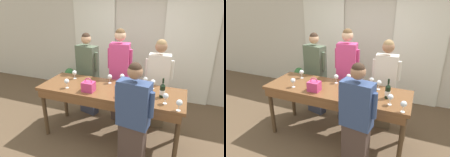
% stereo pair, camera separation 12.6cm
% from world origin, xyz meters
% --- Properties ---
extents(ground_plane, '(18.00, 18.00, 0.00)m').
position_xyz_m(ground_plane, '(0.00, 0.00, 0.00)').
color(ground_plane, brown).
extents(wall_back, '(12.00, 0.06, 2.80)m').
position_xyz_m(wall_back, '(0.00, 1.95, 1.40)').
color(wall_back, beige).
rests_on(wall_back, ground_plane).
extents(curtain_panel_left, '(1.11, 0.03, 2.69)m').
position_xyz_m(curtain_panel_left, '(-1.15, 1.89, 1.34)').
color(curtain_panel_left, white).
rests_on(curtain_panel_left, ground_plane).
extents(curtain_panel_right, '(1.11, 0.03, 2.69)m').
position_xyz_m(curtain_panel_right, '(1.15, 1.89, 1.34)').
color(curtain_panel_right, white).
rests_on(curtain_panel_right, ground_plane).
extents(tasting_bar, '(2.40, 0.80, 0.96)m').
position_xyz_m(tasting_bar, '(0.00, -0.03, 0.86)').
color(tasting_bar, brown).
rests_on(tasting_bar, ground_plane).
extents(wine_bottle, '(0.08, 0.08, 0.31)m').
position_xyz_m(wine_bottle, '(0.84, -0.02, 1.07)').
color(wine_bottle, black).
rests_on(wine_bottle, tasting_bar).
extents(handbag, '(0.19, 0.16, 0.23)m').
position_xyz_m(handbag, '(-0.29, -0.21, 1.04)').
color(handbag, '#C63870').
rests_on(handbag, tasting_bar).
extents(wine_glass_front_left, '(0.08, 0.08, 0.16)m').
position_xyz_m(wine_glass_front_left, '(-0.78, 0.19, 1.07)').
color(wine_glass_front_left, white).
rests_on(wine_glass_front_left, tasting_bar).
extents(wine_glass_front_mid, '(0.08, 0.08, 0.16)m').
position_xyz_m(wine_glass_front_mid, '(0.65, 0.24, 1.07)').
color(wine_glass_front_mid, white).
rests_on(wine_glass_front_mid, tasting_bar).
extents(wine_glass_front_right, '(0.08, 0.08, 0.16)m').
position_xyz_m(wine_glass_front_right, '(0.25, -0.21, 1.07)').
color(wine_glass_front_right, white).
rests_on(wine_glass_front_right, tasting_bar).
extents(wine_glass_center_left, '(0.08, 0.08, 0.16)m').
position_xyz_m(wine_glass_center_left, '(0.10, 0.32, 1.07)').
color(wine_glass_center_left, white).
rests_on(wine_glass_center_left, tasting_bar).
extents(wine_glass_center_mid, '(0.08, 0.08, 0.16)m').
position_xyz_m(wine_glass_center_mid, '(0.51, 0.32, 1.07)').
color(wine_glass_center_mid, white).
rests_on(wine_glass_center_mid, tasting_bar).
extents(wine_glass_center_right, '(0.08, 0.08, 0.16)m').
position_xyz_m(wine_glass_center_right, '(0.91, -0.21, 1.07)').
color(wine_glass_center_right, white).
rests_on(wine_glass_center_right, tasting_bar).
extents(wine_glass_back_left, '(0.08, 0.08, 0.16)m').
position_xyz_m(wine_glass_back_left, '(1.10, -0.34, 1.07)').
color(wine_glass_back_left, white).
rests_on(wine_glass_back_left, tasting_bar).
extents(wine_glass_back_mid, '(0.08, 0.08, 0.16)m').
position_xyz_m(wine_glass_back_mid, '(-0.09, 0.22, 1.07)').
color(wine_glass_back_mid, white).
rests_on(wine_glass_back_mid, tasting_bar).
extents(wine_glass_back_right, '(0.08, 0.08, 0.16)m').
position_xyz_m(wine_glass_back_right, '(-0.69, -0.22, 1.07)').
color(wine_glass_back_right, white).
rests_on(wine_glass_back_right, tasting_bar).
extents(pen, '(0.01, 0.13, 0.01)m').
position_xyz_m(pen, '(-0.38, -0.01, 0.96)').
color(pen, '#193399').
rests_on(pen, tasting_bar).
extents(guest_olive_jacket, '(0.56, 0.32, 1.74)m').
position_xyz_m(guest_olive_jacket, '(-0.75, 0.65, 0.89)').
color(guest_olive_jacket, '#383D51').
rests_on(guest_olive_jacket, ground_plane).
extents(guest_pink_top, '(0.48, 0.29, 1.86)m').
position_xyz_m(guest_pink_top, '(-0.05, 0.65, 0.97)').
color(guest_pink_top, '#473833').
rests_on(guest_pink_top, ground_plane).
extents(guest_cream_sweater, '(0.50, 0.23, 1.71)m').
position_xyz_m(guest_cream_sweater, '(0.69, 0.65, 0.90)').
color(guest_cream_sweater, brown).
rests_on(guest_cream_sweater, ground_plane).
extents(host_pouring, '(0.53, 0.26, 1.65)m').
position_xyz_m(host_pouring, '(0.55, -0.62, 0.85)').
color(host_pouring, '#473833').
rests_on(host_pouring, ground_plane).
extents(potted_plant, '(0.30, 0.30, 0.59)m').
position_xyz_m(potted_plant, '(-1.81, 1.61, 0.31)').
color(potted_plant, '#4C4C51').
rests_on(potted_plant, ground_plane).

